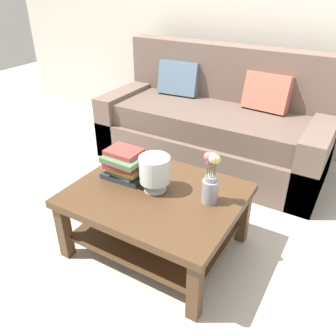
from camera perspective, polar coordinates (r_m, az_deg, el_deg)
The scene contains 7 objects.
ground_plane at distance 2.72m, azimuth 0.85°, elevation -7.78°, with size 10.00×10.00×0.00m, color #B7B2A8.
back_wall at distance 3.70m, azimuth 15.11°, elevation 24.08°, with size 6.40×0.12×2.70m, color beige.
couch at distance 3.36m, azimuth 7.57°, elevation 6.87°, with size 2.09×0.90×1.06m.
coffee_table at distance 2.25m, azimuth -1.99°, elevation -6.52°, with size 1.05×0.84×0.45m.
book_stack_main at distance 2.29m, azimuth -7.18°, elevation 0.57°, with size 0.29×0.22×0.20m.
glass_hurricane_vase at distance 2.14m, azimuth -2.21°, elevation -0.41°, with size 0.19×0.19×0.23m.
flower_pitcher at distance 2.03m, azimuth 7.01°, elevation -2.23°, with size 0.10×0.10×0.34m.
Camera 1 is at (1.06, -1.88, 1.66)m, focal length 37.23 mm.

